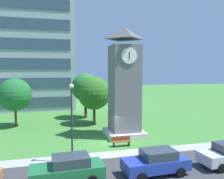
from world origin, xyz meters
TOP-DOWN VIEW (x-y plane):
  - ground_plane at (0.00, 0.00)m, footprint 160.00×160.00m
  - street_asphalt at (0.00, -7.12)m, footprint 120.00×7.20m
  - kerb_strip at (0.00, -2.72)m, footprint 120.00×1.60m
  - office_building at (-11.44, 25.15)m, footprint 20.83×10.89m
  - clock_tower at (2.19, 2.43)m, footprint 3.88×3.88m
  - park_bench at (0.86, -0.81)m, footprint 1.81×0.53m
  - street_lamp at (-3.90, -3.65)m, footprint 0.36×0.36m
  - tree_near_tower at (0.10, 8.73)m, footprint 4.25×4.25m
  - tree_streetside at (-0.39, 12.90)m, footprint 4.08×4.08m
  - tree_by_building at (-9.56, 9.74)m, footprint 4.02×4.02m
  - parked_car_green at (-4.47, -6.84)m, footprint 4.65×2.17m
  - parked_car_blue at (1.41, -7.15)m, footprint 4.52×2.15m

SIDE VIEW (x-z plane):
  - ground_plane at x=0.00m, z-range 0.00..0.00m
  - kerb_strip at x=0.00m, z-range 0.00..0.01m
  - street_asphalt at x=0.00m, z-range 0.00..0.01m
  - park_bench at x=0.86m, z-range 0.02..0.90m
  - parked_car_blue at x=1.41m, z-range 0.02..1.71m
  - parked_car_green at x=-4.47m, z-range 0.02..1.71m
  - street_lamp at x=-3.90m, z-range 0.71..6.75m
  - tree_by_building at x=-9.56m, z-range 0.99..7.02m
  - tree_near_tower at x=0.10m, z-range 0.94..7.10m
  - tree_streetside at x=-0.39m, z-range 1.21..7.76m
  - clock_tower at x=2.19m, z-range -0.57..10.88m
  - office_building at x=-11.44m, z-range 0.00..19.20m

